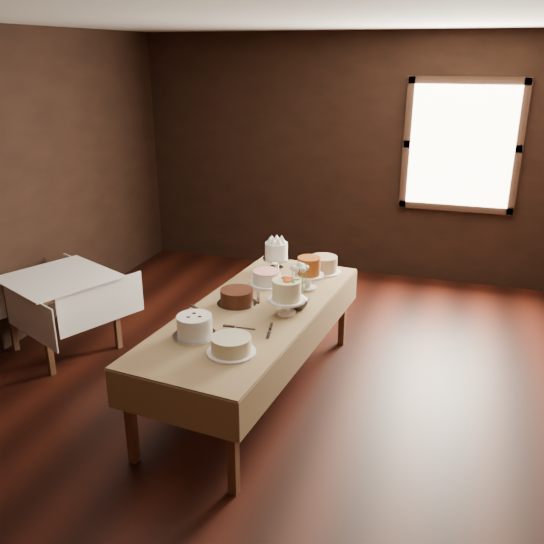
{
  "coord_description": "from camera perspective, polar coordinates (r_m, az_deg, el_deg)",
  "views": [
    {
      "loc": [
        1.34,
        -3.95,
        2.57
      ],
      "look_at": [
        0.0,
        0.2,
        0.95
      ],
      "focal_mm": 39.17,
      "sensor_mm": 36.0,
      "label": 1
    }
  ],
  "objects": [
    {
      "name": "cake_speckled",
      "position": [
        5.28,
        4.98,
        0.71
      ],
      "size": [
        0.31,
        0.31,
        0.14
      ],
      "color": "white",
      "rests_on": "display_table"
    },
    {
      "name": "cake_caramel",
      "position": [
        4.87,
        3.55,
        -0.29
      ],
      "size": [
        0.26,
        0.26,
        0.29
      ],
      "color": "white",
      "rests_on": "display_table"
    },
    {
      "name": "cake_flowers",
      "position": [
        4.39,
        1.41,
        -2.6
      ],
      "size": [
        0.3,
        0.3,
        0.28
      ],
      "color": "white",
      "rests_on": "display_table"
    },
    {
      "name": "cake_server_b",
      "position": [
        4.13,
        -0.32,
        -5.99
      ],
      "size": [
        0.07,
        0.24,
        0.01
      ],
      "primitive_type": "cube",
      "rotation": [
        0.0,
        0.0,
        -1.38
      ],
      "color": "silver",
      "rests_on": "display_table"
    },
    {
      "name": "cake_server_e",
      "position": [
        4.49,
        -6.68,
        -3.85
      ],
      "size": [
        0.22,
        0.15,
        0.01
      ],
      "primitive_type": "cube",
      "rotation": [
        0.0,
        0.0,
        -0.57
      ],
      "color": "silver",
      "rests_on": "display_table"
    },
    {
      "name": "cake_cream",
      "position": [
        3.88,
        -3.94,
        -7.05
      ],
      "size": [
        0.32,
        0.32,
        0.11
      ],
      "color": "white",
      "rests_on": "display_table"
    },
    {
      "name": "cake_chocolate",
      "position": [
        4.59,
        -3.4,
        -2.45
      ],
      "size": [
        0.36,
        0.36,
        0.12
      ],
      "color": "silver",
      "rests_on": "display_table"
    },
    {
      "name": "cake_lattice",
      "position": [
        4.98,
        -0.52,
        -0.62
      ],
      "size": [
        0.3,
        0.3,
        0.11
      ],
      "color": "white",
      "rests_on": "display_table"
    },
    {
      "name": "cake_server_a",
      "position": [
        4.21,
        -2.58,
        -5.44
      ],
      "size": [
        0.24,
        0.04,
        0.01
      ],
      "primitive_type": "cube",
      "rotation": [
        0.0,
        0.0,
        0.05
      ],
      "color": "silver",
      "rests_on": "display_table"
    },
    {
      "name": "window",
      "position": [
        6.96,
        17.74,
        11.42
      ],
      "size": [
        1.1,
        0.05,
        1.3
      ],
      "primitive_type": "cube",
      "color": "#FFEABF",
      "rests_on": "wall_back"
    },
    {
      "name": "cake_swirl",
      "position": [
        4.11,
        -7.44,
        -5.24
      ],
      "size": [
        0.33,
        0.33,
        0.15
      ],
      "color": "silver",
      "rests_on": "display_table"
    },
    {
      "name": "cake_meringue",
      "position": [
        5.32,
        0.42,
        1.5
      ],
      "size": [
        0.28,
        0.28,
        0.26
      ],
      "color": "silver",
      "rests_on": "display_table"
    },
    {
      "name": "flower_vase",
      "position": [
        4.52,
        2.59,
        -2.63
      ],
      "size": [
        0.17,
        0.17,
        0.15
      ],
      "primitive_type": "imported",
      "rotation": [
        0.0,
        0.0,
        1.38
      ],
      "color": "#2D2823",
      "rests_on": "display_table"
    },
    {
      "name": "cake_server_d",
      "position": [
        4.68,
        2.8,
        -2.73
      ],
      "size": [
        0.21,
        0.16,
        0.01
      ],
      "primitive_type": "cube",
      "rotation": [
        0.0,
        0.0,
        0.6
      ],
      "color": "silver",
      "rests_on": "display_table"
    },
    {
      "name": "ceiling",
      "position": [
        4.18,
        -0.92,
        23.55
      ],
      "size": [
        5.0,
        6.0,
        0.01
      ],
      "primitive_type": "cube",
      "color": "beige",
      "rests_on": "wall_back"
    },
    {
      "name": "side_table",
      "position": [
        5.59,
        -19.73,
        -1.21
      ],
      "size": [
        1.12,
        1.12,
        0.71
      ],
      "rotation": [
        0.0,
        0.0,
        -0.43
      ],
      "color": "#462514",
      "rests_on": "ground"
    },
    {
      "name": "wall_back",
      "position": [
        7.17,
        7.01,
        10.84
      ],
      "size": [
        5.0,
        0.02,
        2.8
      ],
      "primitive_type": "cube",
      "color": "black",
      "rests_on": "ground"
    },
    {
      "name": "flower_bouquet",
      "position": [
        4.44,
        2.63,
        -0.32
      ],
      "size": [
        0.14,
        0.14,
        0.2
      ],
      "primitive_type": null,
      "color": "white",
      "rests_on": "flower_vase"
    },
    {
      "name": "floor",
      "position": [
        4.9,
        -0.73,
        -11.27
      ],
      "size": [
        5.0,
        6.0,
        0.01
      ],
      "primitive_type": "cube",
      "color": "black",
      "rests_on": "ground"
    },
    {
      "name": "cake_server_c",
      "position": [
        4.77,
        -1.31,
        -2.25
      ],
      "size": [
        0.1,
        0.24,
        0.01
      ],
      "primitive_type": "cube",
      "rotation": [
        0.0,
        0.0,
        1.9
      ],
      "color": "silver",
      "rests_on": "display_table"
    },
    {
      "name": "display_table",
      "position": [
        4.54,
        -1.71,
        -4.23
      ],
      "size": [
        1.17,
        2.45,
        0.73
      ],
      "rotation": [
        0.0,
        0.0,
        -0.1
      ],
      "color": "#462514",
      "rests_on": "ground"
    }
  ]
}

